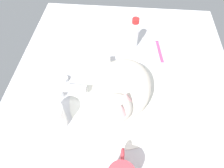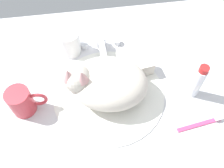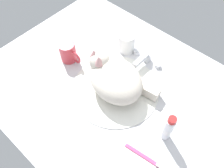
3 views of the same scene
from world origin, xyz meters
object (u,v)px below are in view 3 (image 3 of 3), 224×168
object	(u,v)px
toothpaste_bottle	(168,129)
faucet	(145,58)
coffee_mug	(68,52)
toothbrush	(146,157)
cat	(115,78)
rinse_cup	(127,42)

from	to	relation	value
toothpaste_bottle	faucet	bearing A→B (deg)	139.12
coffee_mug	toothpaste_bottle	distance (cm)	52.61
toothbrush	faucet	bearing A→B (deg)	127.71
toothpaste_bottle	cat	bearing A→B (deg)	171.87
toothbrush	coffee_mug	bearing A→B (deg)	166.18
faucet	cat	world-z (taller)	cat
cat	rinse_cup	world-z (taller)	cat
rinse_cup	toothpaste_bottle	distance (cm)	44.33
coffee_mug	rinse_cup	world-z (taller)	coffee_mug
cat	coffee_mug	world-z (taller)	cat
cat	toothpaste_bottle	xyz separation A→B (cm)	(27.30, -3.90, -0.38)
rinse_cup	toothpaste_bottle	bearing A→B (deg)	-32.04
toothbrush	toothpaste_bottle	bearing A→B (deg)	87.97
faucet	toothpaste_bottle	world-z (taller)	toothpaste_bottle
cat	toothbrush	bearing A→B (deg)	-28.73
cat	toothpaste_bottle	size ratio (longest dim) A/B	2.19
faucet	rinse_cup	size ratio (longest dim) A/B	1.67
coffee_mug	rinse_cup	bearing A→B (deg)	55.12
faucet	rinse_cup	bearing A→B (deg)	177.27
faucet	cat	size ratio (longest dim) A/B	0.49
toothpaste_bottle	toothbrush	bearing A→B (deg)	-92.03
rinse_cup	toothbrush	bearing A→B (deg)	-42.75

